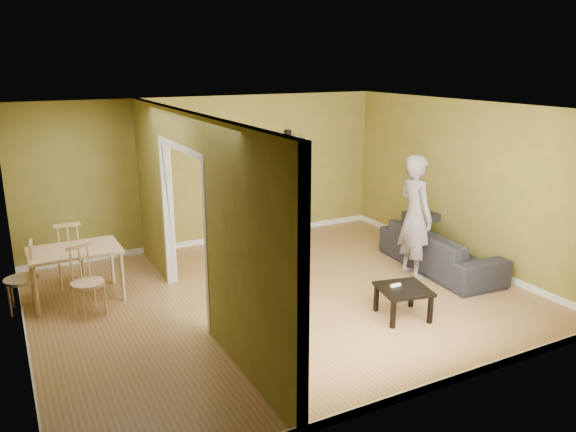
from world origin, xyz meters
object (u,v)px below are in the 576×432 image
Objects in this scene: sofa at (440,244)px; coffee_table at (403,292)px; person at (416,206)px; chair_far at (70,253)px; chair_near at (87,281)px; bookshelf at (283,187)px; chair_left at (21,278)px; dining_table at (74,254)px.

sofa reaches higher than coffee_table.
person reaches higher than chair_far.
person is 2.40× the size of chair_near.
bookshelf reaches higher than coffee_table.
coffee_table is at bearing -94.03° from bookshelf.
coffee_table is at bearing 141.01° from person.
coffee_table is at bearing 67.17° from chair_left.
chair_far reaches higher than coffee_table.
person is at bearing 82.41° from chair_left.
sofa is 5.41m from dining_table.
bookshelf is 1.82× the size of chair_far.
coffee_table is (-1.05, -1.07, -0.76)m from person.
bookshelf is at bearing 85.97° from coffee_table.
dining_table is 1.28× the size of chair_near.
chair_far is at bearing 90.58° from dining_table.
dining_table is at bearing 95.14° from chair_far.
chair_near is (-3.54, 1.95, 0.12)m from coffee_table.
chair_far is at bearing -168.39° from bookshelf.
dining_table is (-5.22, 1.41, 0.24)m from sofa.
chair_far is at bearing 72.07° from person.
bookshelf is 4.12m from dining_table.
coffee_table is 0.65× the size of chair_left.
sofa is 2.20× the size of chair_far.
chair_far is (-3.88, -0.80, -0.41)m from bookshelf.
bookshelf reaches higher than sofa.
sofa is 1.88× the size of dining_table.
coffee_table is 4.04m from chair_near.
sofa reaches higher than dining_table.
chair_far is at bearing 139.57° from chair_left.
chair_left is (-0.69, -0.06, -0.19)m from dining_table.
chair_left is (-4.56, -1.43, -0.44)m from bookshelf.
dining_table is at bearing -160.60° from bookshelf.
chair_left is 1.02× the size of chair_near.
sofa is 0.89m from person.
person reaches higher than bookshelf.
chair_left is 0.93m from chair_far.
bookshelf is at bearing 30.79° from sofa.
person is 2.91m from bookshelf.
dining_table is at bearing 78.20° from person.
chair_left is at bearing 150.32° from coffee_table.
dining_table is at bearing 78.67° from chair_near.
bookshelf reaches higher than dining_table.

